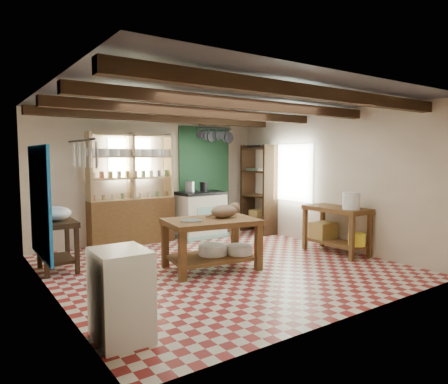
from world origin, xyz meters
TOP-DOWN VIEW (x-y plane):
  - floor at (0.00, 0.00)m, footprint 5.00×5.00m
  - ceiling at (0.00, 0.00)m, footprint 5.00×5.00m
  - wall_back at (0.00, 2.50)m, footprint 5.00×0.04m
  - wall_front at (0.00, -2.50)m, footprint 5.00×0.04m
  - wall_left at (-2.50, 0.00)m, footprint 0.04×5.00m
  - wall_right at (2.50, 0.00)m, footprint 0.04×5.00m
  - ceiling_beams at (0.00, 0.00)m, footprint 5.00×3.80m
  - blue_wall_patch at (-2.47, 0.90)m, footprint 0.04×1.40m
  - green_wall_patch at (1.25, 2.47)m, footprint 1.30×0.04m
  - window_back at (-0.50, 2.48)m, footprint 0.90×0.02m
  - window_right at (2.48, 1.00)m, footprint 0.02×1.30m
  - utensil_rail at (-2.44, -1.20)m, footprint 0.06×0.90m
  - pot_rack at (1.25, 2.05)m, footprint 0.86×0.12m
  - shelving_unit at (-0.55, 2.31)m, footprint 1.70×0.34m
  - tall_rack at (2.28, 1.80)m, footprint 0.40×0.86m
  - work_table at (-0.22, -0.08)m, footprint 1.50×1.11m
  - stove at (0.93, 2.15)m, footprint 1.03×0.71m
  - prep_table at (-2.20, 1.18)m, footprint 0.54×0.78m
  - white_cabinet at (-2.22, -1.60)m, footprint 0.50×0.59m
  - right_counter at (2.18, -0.51)m, footprint 0.60×1.18m
  - cat at (0.04, -0.06)m, footprint 0.45×0.35m
  - steel_tray at (-0.57, -0.08)m, footprint 0.37×0.37m
  - basin_large at (-0.16, -0.04)m, footprint 0.52×0.52m
  - basin_small at (0.21, -0.24)m, footprint 0.45×0.45m
  - kettle_left at (0.68, 2.14)m, footprint 0.21×0.21m
  - kettle_right at (1.03, 2.15)m, footprint 0.16×0.16m
  - enamel_bowl at (-2.20, 1.18)m, footprint 0.45×0.45m
  - white_bucket at (2.13, -0.86)m, footprint 0.29×0.29m
  - wicker_basket at (2.18, -0.21)m, footprint 0.43×0.34m
  - yellow_tub at (2.18, -0.96)m, footprint 0.29×0.29m

SIDE VIEW (x-z plane):
  - floor at x=0.00m, z-range -0.02..0.00m
  - basin_small at x=0.21m, z-range 0.21..0.35m
  - basin_large at x=-0.16m, z-range 0.21..0.37m
  - yellow_tub at x=2.18m, z-range 0.22..0.43m
  - wicker_basket at x=2.18m, z-range 0.22..0.52m
  - prep_table at x=-2.20m, z-range 0.00..0.77m
  - work_table at x=-0.22m, z-range 0.00..0.78m
  - right_counter at x=2.18m, z-range 0.00..0.84m
  - white_cabinet at x=-2.22m, z-range 0.00..0.87m
  - stove at x=0.93m, z-range 0.00..0.99m
  - steel_tray at x=-0.57m, z-range 0.78..0.80m
  - cat at x=0.04m, z-range 0.78..0.98m
  - enamel_bowl at x=-2.20m, z-range 0.77..0.99m
  - white_bucket at x=2.13m, z-range 0.84..1.13m
  - tall_rack at x=2.28m, z-range 0.00..2.00m
  - kettle_right at x=1.03m, z-range 0.99..1.19m
  - blue_wall_patch at x=-2.47m, z-range 0.30..1.90m
  - shelving_unit at x=-0.55m, z-range 0.00..2.20m
  - kettle_left at x=0.68m, z-range 0.99..1.22m
  - green_wall_patch at x=1.25m, z-range 0.10..2.40m
  - wall_back at x=0.00m, z-range 0.00..2.60m
  - wall_front at x=0.00m, z-range 0.00..2.60m
  - wall_left at x=-2.50m, z-range 0.00..2.60m
  - wall_right at x=2.50m, z-range 0.00..2.60m
  - window_right at x=2.48m, z-range 0.80..2.00m
  - window_back at x=-0.50m, z-range 1.30..2.10m
  - utensil_rail at x=-2.44m, z-range 1.64..1.92m
  - pot_rack at x=1.25m, z-range 2.00..2.36m
  - ceiling_beams at x=0.00m, z-range 2.40..2.56m
  - ceiling at x=0.00m, z-range 2.59..2.61m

